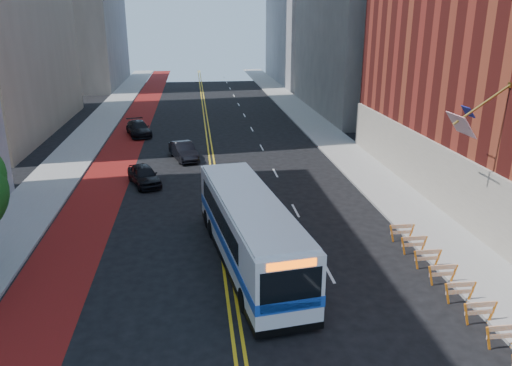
{
  "coord_description": "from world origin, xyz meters",
  "views": [
    {
      "loc": [
        -1.29,
        -14.74,
        11.69
      ],
      "look_at": [
        1.53,
        8.0,
        3.98
      ],
      "focal_mm": 35.0,
      "sensor_mm": 36.0,
      "label": 1
    }
  ],
  "objects_px": {
    "transit_bus": "(249,229)",
    "car_a": "(144,175)",
    "car_b": "(184,151)",
    "car_c": "(139,128)"
  },
  "relations": [
    {
      "from": "transit_bus",
      "to": "car_a",
      "type": "distance_m",
      "value": 14.41
    },
    {
      "from": "car_a",
      "to": "car_b",
      "type": "distance_m",
      "value": 7.01
    },
    {
      "from": "car_b",
      "to": "car_c",
      "type": "distance_m",
      "value": 10.71
    },
    {
      "from": "transit_bus",
      "to": "car_a",
      "type": "bearing_deg",
      "value": 107.97
    },
    {
      "from": "car_b",
      "to": "transit_bus",
      "type": "bearing_deg",
      "value": -96.2
    },
    {
      "from": "car_c",
      "to": "car_a",
      "type": "bearing_deg",
      "value": -98.53
    },
    {
      "from": "transit_bus",
      "to": "car_a",
      "type": "height_order",
      "value": "transit_bus"
    },
    {
      "from": "car_b",
      "to": "car_c",
      "type": "bearing_deg",
      "value": 99.66
    },
    {
      "from": "transit_bus",
      "to": "car_b",
      "type": "height_order",
      "value": "transit_bus"
    },
    {
      "from": "transit_bus",
      "to": "car_b",
      "type": "relative_size",
      "value": 2.88
    }
  ]
}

